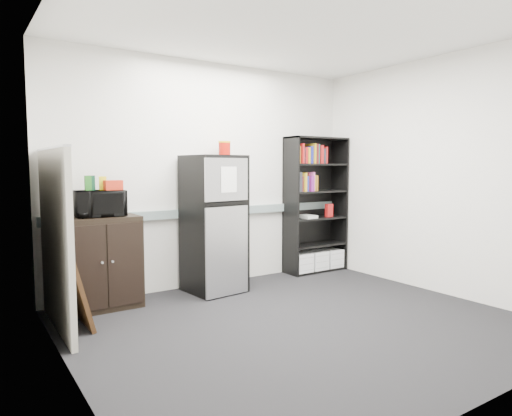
{
  "coord_description": "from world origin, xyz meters",
  "views": [
    {
      "loc": [
        -2.62,
        -3.21,
        1.45
      ],
      "look_at": [
        0.1,
        0.9,
        1.0
      ],
      "focal_mm": 32.0,
      "sensor_mm": 36.0,
      "label": 1
    }
  ],
  "objects_px": {
    "refrigerator": "(214,224)",
    "cubicle_partition": "(56,239)",
    "microwave": "(99,203)",
    "cabinet": "(101,262)",
    "bookshelf": "(316,206)"
  },
  "relations": [
    {
      "from": "cubicle_partition",
      "to": "refrigerator",
      "type": "bearing_deg",
      "value": 10.93
    },
    {
      "from": "bookshelf",
      "to": "cubicle_partition",
      "type": "bearing_deg",
      "value": -171.94
    },
    {
      "from": "refrigerator",
      "to": "cabinet",
      "type": "bearing_deg",
      "value": 170.08
    },
    {
      "from": "bookshelf",
      "to": "refrigerator",
      "type": "relative_size",
      "value": 1.17
    },
    {
      "from": "refrigerator",
      "to": "cubicle_partition",
      "type": "bearing_deg",
      "value": -175.39
    },
    {
      "from": "bookshelf",
      "to": "refrigerator",
      "type": "bearing_deg",
      "value": -175.04
    },
    {
      "from": "microwave",
      "to": "refrigerator",
      "type": "xyz_separation_m",
      "value": [
        1.27,
        -0.06,
        -0.29
      ]
    },
    {
      "from": "cabinet",
      "to": "bookshelf",
      "type": "bearing_deg",
      "value": 1.26
    },
    {
      "from": "cabinet",
      "to": "refrigerator",
      "type": "height_order",
      "value": "refrigerator"
    },
    {
      "from": "cubicle_partition",
      "to": "cabinet",
      "type": "relative_size",
      "value": 1.71
    },
    {
      "from": "cubicle_partition",
      "to": "microwave",
      "type": "distance_m",
      "value": 0.69
    },
    {
      "from": "bookshelf",
      "to": "microwave",
      "type": "xyz_separation_m",
      "value": [
        -2.94,
        -0.08,
        0.17
      ]
    },
    {
      "from": "bookshelf",
      "to": "microwave",
      "type": "bearing_deg",
      "value": -178.43
    },
    {
      "from": "cabinet",
      "to": "microwave",
      "type": "bearing_deg",
      "value": -90.0
    },
    {
      "from": "microwave",
      "to": "cabinet",
      "type": "bearing_deg",
      "value": 91.22
    }
  ]
}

